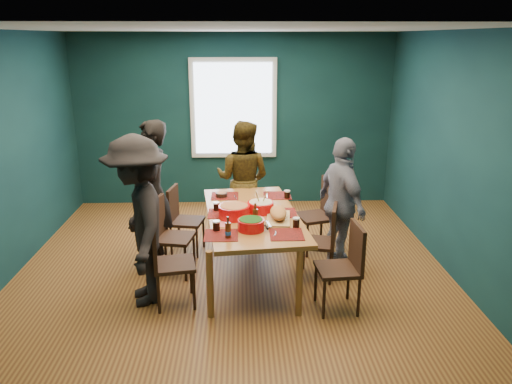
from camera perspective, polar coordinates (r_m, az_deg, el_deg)
The scene contains 26 objects.
room at distance 5.78m, azimuth -2.81°, elevation 4.80°, with size 5.01×5.01×2.71m.
dining_table at distance 5.57m, azimuth -0.42°, elevation -3.14°, with size 1.19×2.06×0.74m.
chair_left_far at distance 6.31m, azimuth -8.62°, elevation -2.59°, with size 0.44×0.44×0.85m.
chair_left_mid at distance 5.75m, azimuth -10.18°, elevation -4.35°, with size 0.47×0.47×0.90m.
chair_left_near at distance 5.09m, azimuth -10.33°, elevation -7.34°, with size 0.47×0.47×0.89m.
chair_right_far at distance 6.35m, azimuth 7.53°, elevation -1.96°, with size 0.52×0.52×0.93m.
chair_right_mid at distance 5.61m, azimuth 7.88°, elevation -5.05°, with size 0.47×0.47×0.86m.
chair_right_near at distance 5.02m, azimuth 10.31°, elevation -7.75°, with size 0.44×0.44×0.89m.
person_far_left at distance 5.98m, azimuth -11.68°, elevation -0.16°, with size 0.63×0.41×1.73m, color black.
person_back at distance 6.72m, azimuth -1.51°, elevation 1.48°, with size 0.77×0.60×1.58m, color black.
person_right at distance 5.82m, azimuth 9.76°, elevation -1.40°, with size 0.91×0.38×1.56m, color silver.
person_near_left at distance 5.09m, azimuth -13.27°, elevation -3.28°, with size 1.12×0.65×1.74m, color black.
bowl_salad at distance 5.40m, azimuth -2.52°, elevation -2.19°, with size 0.34×0.34×0.14m.
bowl_dumpling at distance 5.57m, azimuth 0.53°, elevation -1.65°, with size 0.29×0.29×0.27m.
bowl_herbs at distance 5.06m, azimuth -0.58°, elevation -3.69°, with size 0.27×0.27×0.12m.
cutting_board at distance 5.35m, azimuth 2.56°, elevation -2.53°, with size 0.31×0.62×0.13m.
small_bowl at distance 6.12m, azimuth -3.97°, elevation -0.29°, with size 0.14×0.14×0.06m.
beer_bottle_a at distance 4.86m, azimuth -3.22°, elevation -4.40°, with size 0.06×0.06×0.22m.
beer_bottle_b at distance 5.22m, azimuth -0.08°, elevation -2.74°, with size 0.06×0.06×0.23m.
cola_glass_a at distance 5.06m, azimuth -4.55°, elevation -3.81°, with size 0.08×0.08×0.11m.
cola_glass_b at distance 5.15m, azimuth 4.62°, elevation -3.44°, with size 0.07×0.07×0.10m.
cola_glass_c at distance 6.05m, azimuth 3.57°, elevation -0.24°, with size 0.07×0.07×0.10m.
cola_glass_d at distance 5.63m, azimuth -4.54°, elevation -1.62°, with size 0.07×0.07×0.10m.
napkin_a at distance 5.56m, azimuth 2.78°, elevation -2.42°, with size 0.13×0.13×0.00m, color #DF5D68.
napkin_b at distance 5.23m, azimuth -3.83°, elevation -3.72°, with size 0.16×0.16×0.00m, color #DF5D68.
napkin_c at distance 4.90m, azimuth 3.61°, elevation -5.19°, with size 0.15×0.15×0.00m, color #DF5D68.
Camera 1 is at (0.10, -5.38, 2.62)m, focal length 35.00 mm.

